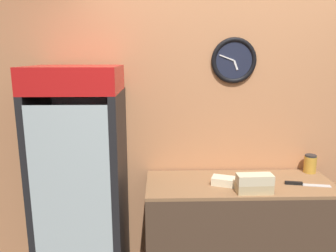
{
  "coord_description": "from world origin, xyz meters",
  "views": [
    {
      "loc": [
        -0.62,
        -1.54,
        1.89
      ],
      "look_at": [
        -0.55,
        0.9,
        1.36
      ],
      "focal_mm": 35.0,
      "sensor_mm": 36.0,
      "label": 1
    }
  ],
  "objects": [
    {
      "name": "wall_back",
      "position": [
        -0.0,
        1.15,
        1.35
      ],
      "size": [
        5.2,
        0.09,
        2.7
      ],
      "color": "tan",
      "rests_on": "ground_plane"
    },
    {
      "name": "prep_counter",
      "position": [
        0.0,
        0.83,
        0.46
      ],
      "size": [
        1.44,
        0.55,
        0.92
      ],
      "color": "#4C3828",
      "rests_on": "ground_plane"
    },
    {
      "name": "beverage_cooler",
      "position": [
        -1.21,
        0.83,
        0.98
      ],
      "size": [
        0.63,
        0.62,
        1.81
      ],
      "color": "black",
      "rests_on": "ground_plane"
    },
    {
      "name": "sandwich_stack_bottom",
      "position": [
        0.05,
        0.63,
        0.96
      ],
      "size": [
        0.26,
        0.11,
        0.07
      ],
      "color": "tan",
      "rests_on": "prep_counter"
    },
    {
      "name": "sandwich_stack_middle",
      "position": [
        0.05,
        0.63,
        1.03
      ],
      "size": [
        0.26,
        0.11,
        0.07
      ],
      "color": "beige",
      "rests_on": "sandwich_stack_bottom"
    },
    {
      "name": "sandwich_flat_left",
      "position": [
        -0.11,
        0.77,
        0.95
      ],
      "size": [
        0.25,
        0.18,
        0.06
      ],
      "color": "beige",
      "rests_on": "prep_counter"
    },
    {
      "name": "chefs_knife",
      "position": [
        0.45,
        0.76,
        0.93
      ],
      "size": [
        0.33,
        0.09,
        0.02
      ],
      "color": "silver",
      "rests_on": "prep_counter"
    },
    {
      "name": "condiment_jar",
      "position": [
        0.63,
        1.03,
        1.0
      ],
      "size": [
        0.1,
        0.1,
        0.15
      ],
      "color": "gold",
      "rests_on": "prep_counter"
    }
  ]
}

